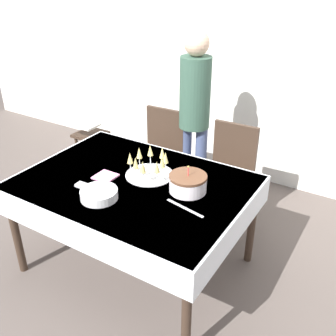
{
  "coord_description": "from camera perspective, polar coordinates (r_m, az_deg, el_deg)",
  "views": [
    {
      "loc": [
        1.49,
        -1.95,
        2.2
      ],
      "look_at": [
        0.22,
        0.12,
        0.9
      ],
      "focal_mm": 42.0,
      "sensor_mm": 36.0,
      "label": 1
    }
  ],
  "objects": [
    {
      "name": "person_standing",
      "position": [
        3.62,
        3.88,
        8.99
      ],
      "size": [
        0.28,
        0.28,
        1.68
      ],
      "color": "#3F4C72",
      "rests_on": "ground_plane"
    },
    {
      "name": "champagne_tray",
      "position": [
        2.88,
        -2.7,
        0.48
      ],
      "size": [
        0.36,
        0.36,
        0.18
      ],
      "color": "silver",
      "rests_on": "dining_table"
    },
    {
      "name": "napkin_pile",
      "position": [
        2.92,
        -9.08,
        -1.23
      ],
      "size": [
        0.15,
        0.15,
        0.01
      ],
      "color": "pink",
      "rests_on": "dining_table"
    },
    {
      "name": "ground_plane",
      "position": [
        3.3,
        -4.44,
        -13.74
      ],
      "size": [
        12.0,
        12.0,
        0.0
      ],
      "primitive_type": "plane",
      "color": "#564C47"
    },
    {
      "name": "wall_back",
      "position": [
        4.21,
        10.55,
        16.07
      ],
      "size": [
        8.0,
        0.05,
        2.7
      ],
      "color": "silver",
      "rests_on": "ground_plane"
    },
    {
      "name": "dining_table",
      "position": [
        2.89,
        -4.94,
        -3.71
      ],
      "size": [
        1.63,
        1.2,
        0.78
      ],
      "color": "white",
      "rests_on": "ground_plane"
    },
    {
      "name": "dining_chair_far_left",
      "position": [
        3.81,
        -1.16,
        2.0
      ],
      "size": [
        0.44,
        0.44,
        0.95
      ],
      "color": "#38281E",
      "rests_on": "ground_plane"
    },
    {
      "name": "birthday_cake",
      "position": [
        2.69,
        2.91,
        -2.22
      ],
      "size": [
        0.26,
        0.26,
        0.2
      ],
      "color": "white",
      "rests_on": "dining_table"
    },
    {
      "name": "high_chair",
      "position": [
        4.27,
        -11.29,
        3.88
      ],
      "size": [
        0.33,
        0.35,
        0.71
      ],
      "color": "#38281E",
      "rests_on": "ground_plane"
    },
    {
      "name": "dining_chair_far_right",
      "position": [
        3.52,
        8.8,
        -0.75
      ],
      "size": [
        0.43,
        0.43,
        0.95
      ],
      "color": "#38281E",
      "rests_on": "ground_plane"
    },
    {
      "name": "fork_pile",
      "position": [
        2.81,
        -11.74,
        -2.69
      ],
      "size": [
        0.17,
        0.07,
        0.02
      ],
      "color": "silver",
      "rests_on": "dining_table"
    },
    {
      "name": "cake_knife",
      "position": [
        2.54,
        2.47,
        -5.84
      ],
      "size": [
        0.3,
        0.08,
        0.0
      ],
      "color": "silver",
      "rests_on": "dining_table"
    },
    {
      "name": "plate_stack_main",
      "position": [
        2.67,
        -9.97,
        -3.78
      ],
      "size": [
        0.25,
        0.25,
        0.06
      ],
      "color": "white",
      "rests_on": "dining_table"
    }
  ]
}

